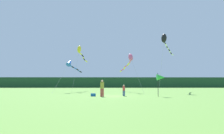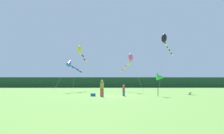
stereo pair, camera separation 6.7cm
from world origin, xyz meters
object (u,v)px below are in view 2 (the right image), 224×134
(person_adult, at_px, (102,87))
(banner_flag_pole, at_px, (161,77))
(cooler_box, at_px, (93,95))
(kite_rainbow, at_px, (129,60))
(kite_yellow, at_px, (80,51))
(kite_blue, at_px, (71,63))
(person_child, at_px, (124,90))
(kite_black, at_px, (165,41))

(person_adult, distance_m, banner_flag_pole, 6.61)
(cooler_box, bearing_deg, kite_rainbow, 63.70)
(cooler_box, distance_m, kite_yellow, 16.73)
(kite_blue, relative_size, kite_rainbow, 0.87)
(person_adult, xyz_separation_m, kite_yellow, (-4.69, 15.09, 6.42))
(person_adult, relative_size, person_child, 1.42)
(banner_flag_pole, bearing_deg, person_adult, -179.48)
(kite_black, bearing_deg, kite_yellow, 163.87)
(person_child, height_order, kite_yellow, kite_yellow)
(cooler_box, bearing_deg, kite_yellow, 104.17)
(cooler_box, relative_size, banner_flag_pole, 0.21)
(person_child, relative_size, cooler_box, 2.37)
(person_adult, distance_m, kite_yellow, 17.05)
(person_child, xyz_separation_m, kite_yellow, (-7.15, 14.15, 6.72))
(person_child, bearing_deg, kite_yellow, 116.80)
(kite_yellow, bearing_deg, person_child, -63.20)
(cooler_box, xyz_separation_m, kite_black, (11.17, 10.31, 8.47))
(cooler_box, height_order, kite_blue, kite_blue)
(person_child, distance_m, kite_yellow, 17.22)
(kite_yellow, relative_size, kite_rainbow, 0.99)
(kite_black, bearing_deg, kite_rainbow, -179.44)
(person_child, xyz_separation_m, kite_rainbow, (1.61, 9.80, 4.57))
(kite_black, distance_m, kite_blue, 16.21)
(kite_black, height_order, kite_yellow, kite_black)
(person_adult, relative_size, cooler_box, 3.38)
(person_adult, height_order, kite_black, kite_black)
(person_child, xyz_separation_m, kite_blue, (-8.02, 9.75, 4.01))
(person_child, bearing_deg, cooler_box, -172.50)
(person_child, distance_m, kite_blue, 13.25)
(kite_blue, bearing_deg, kite_rainbow, 0.27)
(person_child, relative_size, kite_yellow, 0.12)
(person_adult, height_order, kite_blue, kite_blue)
(person_child, bearing_deg, kite_black, 51.98)
(cooler_box, distance_m, banner_flag_pole, 7.78)
(person_adult, distance_m, kite_blue, 12.60)
(kite_blue, height_order, kite_rainbow, kite_rainbow)
(kite_rainbow, bearing_deg, person_child, -99.32)
(person_child, bearing_deg, kite_blue, 129.45)
(kite_rainbow, bearing_deg, person_adult, -110.75)
(person_child, relative_size, kite_rainbow, 0.12)
(banner_flag_pole, bearing_deg, cooler_box, 176.84)
(kite_yellow, bearing_deg, kite_black, -16.13)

